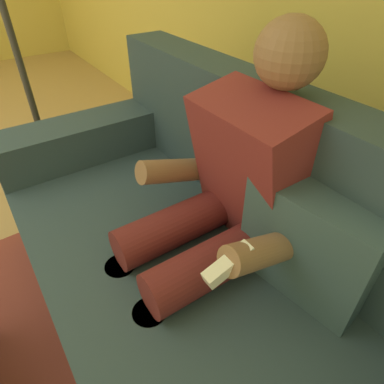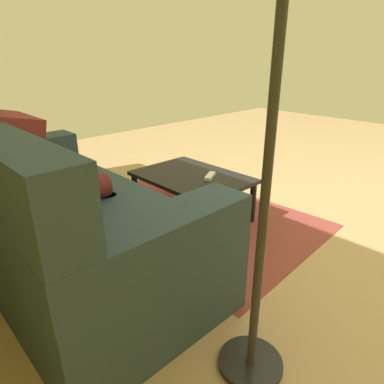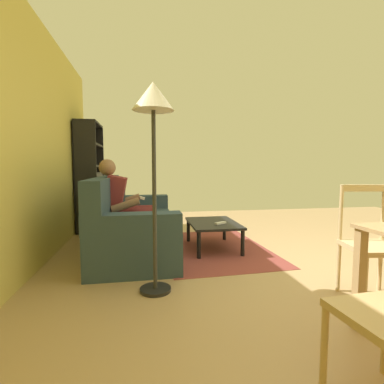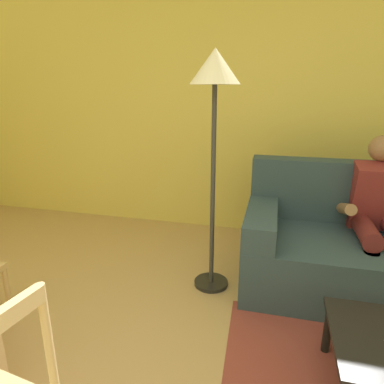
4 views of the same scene
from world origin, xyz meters
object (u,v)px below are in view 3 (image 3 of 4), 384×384
object	(u,v)px
tv_remote	(221,223)
floor_lamp	(153,116)
person_lounging	(125,204)
dining_chair_facing_couch	(372,245)
couch	(130,226)
bookshelf	(90,187)
coffee_table	(213,225)

from	to	relation	value
tv_remote	floor_lamp	bearing A→B (deg)	111.95
person_lounging	dining_chair_facing_couch	bearing A→B (deg)	-129.25
floor_lamp	couch	bearing A→B (deg)	11.99
bookshelf	floor_lamp	world-z (taller)	bookshelf
dining_chair_facing_couch	floor_lamp	distance (m)	2.14
person_lounging	bookshelf	world-z (taller)	bookshelf
dining_chair_facing_couch	bookshelf	bearing A→B (deg)	40.54
coffee_table	tv_remote	xyz separation A→B (m)	(-0.14, -0.07, 0.06)
coffee_table	floor_lamp	xyz separation A→B (m)	(-1.24, 0.84, 1.23)
person_lounging	coffee_table	world-z (taller)	person_lounging
person_lounging	coffee_table	xyz separation A→B (m)	(-0.03, -1.17, -0.31)
person_lounging	dining_chair_facing_couch	size ratio (longest dim) A/B	1.26
floor_lamp	tv_remote	bearing A→B (deg)	-39.32
person_lounging	dining_chair_facing_couch	world-z (taller)	person_lounging
couch	bookshelf	size ratio (longest dim) A/B	1.08
tv_remote	dining_chair_facing_couch	distance (m)	1.80
couch	dining_chair_facing_couch	distance (m)	2.70
person_lounging	coffee_table	distance (m)	1.21
person_lounging	bookshelf	xyz separation A→B (m)	(1.58, 0.71, 0.11)
tv_remote	floor_lamp	world-z (taller)	floor_lamp
coffee_table	floor_lamp	size ratio (longest dim) A/B	0.49
couch	dining_chair_facing_couch	bearing A→B (deg)	-130.12
couch	floor_lamp	size ratio (longest dim) A/B	1.11
bookshelf	dining_chair_facing_couch	distance (m)	4.36
bookshelf	dining_chair_facing_couch	world-z (taller)	bookshelf
coffee_table	bookshelf	xyz separation A→B (m)	(1.61, 1.88, 0.43)
couch	tv_remote	size ratio (longest dim) A/B	12.05
person_lounging	floor_lamp	distance (m)	1.61
bookshelf	floor_lamp	bearing A→B (deg)	-159.96
couch	bookshelf	world-z (taller)	bookshelf
dining_chair_facing_couch	floor_lamp	size ratio (longest dim) A/B	0.52
tv_remote	dining_chair_facing_couch	world-z (taller)	dining_chair_facing_couch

